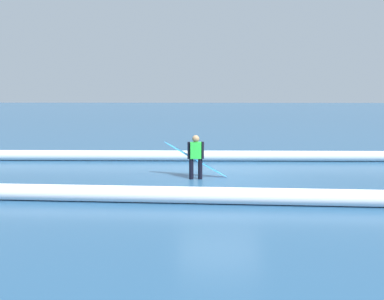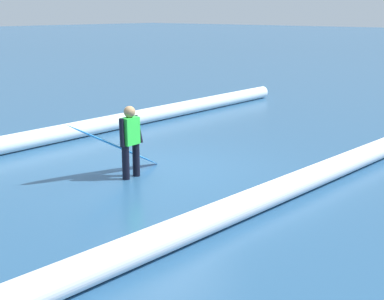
% 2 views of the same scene
% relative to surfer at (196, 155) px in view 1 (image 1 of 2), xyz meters
% --- Properties ---
extents(ground_plane, '(189.29, 189.29, 0.00)m').
position_rel_surfer_xyz_m(ground_plane, '(-0.76, 0.09, -0.77)').
color(ground_plane, '#28547D').
extents(surfer, '(0.52, 0.23, 1.39)m').
position_rel_surfer_xyz_m(surfer, '(0.00, 0.00, 0.00)').
color(surfer, black).
rests_on(surfer, ground_plane).
extents(surfboard, '(2.10, 0.50, 1.15)m').
position_rel_surfer_xyz_m(surfboard, '(0.02, -0.41, -0.21)').
color(surfboard, '#268CE5').
rests_on(surfboard, ground_plane).
extents(wave_crest_foreground, '(21.34, 0.74, 0.41)m').
position_rel_surfer_xyz_m(wave_crest_foreground, '(0.72, -3.46, -0.57)').
color(wave_crest_foreground, white).
rests_on(wave_crest_foreground, ground_plane).
extents(wave_crest_midground, '(22.32, 1.27, 0.41)m').
position_rel_surfer_xyz_m(wave_crest_midground, '(0.48, 2.84, -0.57)').
color(wave_crest_midground, white).
rests_on(wave_crest_midground, ground_plane).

